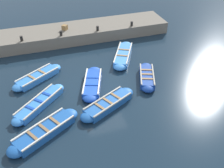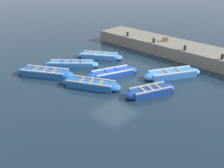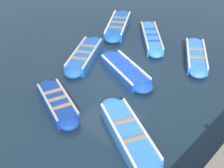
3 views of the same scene
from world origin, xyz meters
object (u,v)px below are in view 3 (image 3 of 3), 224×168
object	(u,v)px
boat_stern_in	(129,134)
boat_alongside	(151,38)
boat_centre	(85,56)
boat_inner_gap	(58,103)
boat_bow_out	(125,70)
boat_mid_row	(118,26)
boat_drifting	(196,56)

from	to	relation	value
boat_stern_in	boat_alongside	size ratio (longest dim) A/B	1.18
boat_centre	boat_inner_gap	size ratio (longest dim) A/B	1.14
boat_bow_out	boat_stern_in	bearing A→B (deg)	-48.56
boat_centre	boat_inner_gap	bearing A→B (deg)	-60.55
boat_mid_row	boat_bow_out	bearing A→B (deg)	-45.44
boat_stern_in	boat_drifting	world-z (taller)	boat_stern_in
boat_centre	boat_mid_row	world-z (taller)	boat_mid_row
boat_bow_out	boat_drifting	xyz separation A→B (m)	(1.68, 3.06, 0.01)
boat_mid_row	boat_stern_in	bearing A→B (deg)	-46.90
boat_drifting	boat_alongside	xyz separation A→B (m)	(-2.60, 0.14, -0.00)
boat_centre	boat_stern_in	size ratio (longest dim) A/B	0.94
boat_stern_in	boat_bow_out	size ratio (longest dim) A/B	1.06
boat_bow_out	boat_alongside	world-z (taller)	boat_alongside
boat_inner_gap	boat_drifting	bearing A→B (deg)	71.95
boat_stern_in	boat_inner_gap	size ratio (longest dim) A/B	1.21
boat_centre	boat_stern_in	world-z (taller)	boat_stern_in
boat_inner_gap	boat_stern_in	bearing A→B (deg)	8.90
boat_alongside	boat_bow_out	bearing A→B (deg)	-73.94
boat_centre	boat_mid_row	bearing A→B (deg)	105.59
boat_drifting	boat_mid_row	bearing A→B (deg)	178.73
boat_drifting	boat_alongside	distance (m)	2.61
boat_bow_out	boat_alongside	xyz separation A→B (m)	(-0.92, 3.20, 0.01)
boat_mid_row	boat_alongside	xyz separation A→B (m)	(2.20, 0.03, -0.02)
boat_bow_out	boat_inner_gap	size ratio (longest dim) A/B	1.14
boat_centre	boat_mid_row	xyz separation A→B (m)	(-0.97, 3.47, 0.01)
boat_inner_gap	boat_alongside	bearing A→B (deg)	94.39
boat_drifting	boat_alongside	bearing A→B (deg)	176.99
boat_alongside	boat_inner_gap	bearing A→B (deg)	-85.61
boat_mid_row	boat_alongside	world-z (taller)	boat_mid_row
boat_bow_out	boat_drifting	world-z (taller)	boat_drifting
boat_centre	boat_alongside	bearing A→B (deg)	70.70
boat_bow_out	boat_inner_gap	world-z (taller)	boat_inner_gap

